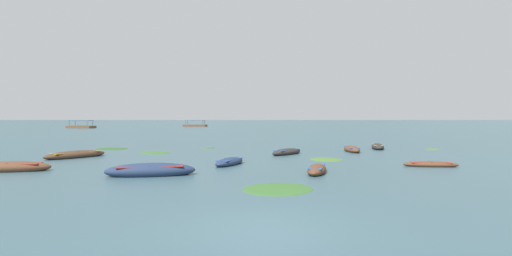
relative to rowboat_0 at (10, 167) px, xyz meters
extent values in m
plane|color=#385660|center=(13.92, 1490.04, -0.21)|extent=(6000.00, 6000.00, 0.00)
cone|color=#4C5B56|center=(-890.00, 2443.36, 115.85)|extent=(828.01, 828.01, 232.12)
cone|color=#4C5B56|center=(269.54, 2343.81, 259.90)|extent=(1410.53, 1410.53, 520.22)
cone|color=#56665B|center=(1214.33, 2198.51, 110.07)|extent=(936.38, 936.38, 220.56)
ellipsoid|color=brown|center=(0.00, 0.00, -0.01)|extent=(4.23, 2.01, 0.68)
cube|color=#B22D28|center=(0.00, 0.00, 0.20)|extent=(3.05, 1.45, 0.05)
cube|color=brown|center=(0.00, 0.00, 0.25)|extent=(0.25, 0.78, 0.04)
ellipsoid|color=brown|center=(20.74, 13.25, -0.03)|extent=(1.21, 3.72, 0.62)
cube|color=#28519E|center=(20.74, 13.25, 0.16)|extent=(0.87, 2.68, 0.05)
cube|color=brown|center=(20.74, 13.25, 0.21)|extent=(0.74, 0.10, 0.04)
ellipsoid|color=brown|center=(23.32, 3.24, -0.09)|extent=(3.18, 1.05, 0.40)
cube|color=#B22D28|center=(23.32, 3.24, 0.03)|extent=(2.29, 0.76, 0.05)
cube|color=brown|center=(23.32, 3.24, 0.08)|extent=(0.12, 0.55, 0.04)
ellipsoid|color=navy|center=(11.36, 3.49, -0.05)|extent=(2.01, 3.37, 0.54)
cube|color=#28519E|center=(11.36, 3.49, 0.11)|extent=(1.45, 2.42, 0.05)
cube|color=navy|center=(11.36, 3.49, 0.16)|extent=(0.70, 0.30, 0.04)
ellipsoid|color=#2D2826|center=(23.79, 16.38, -0.03)|extent=(1.84, 3.99, 0.62)
cube|color=olive|center=(23.79, 16.38, 0.16)|extent=(1.33, 2.87, 0.05)
cube|color=#2D2826|center=(23.79, 16.38, 0.21)|extent=(0.76, 0.23, 0.04)
ellipsoid|color=brown|center=(16.33, 0.31, -0.05)|extent=(1.57, 3.21, 0.55)
cube|color=#28519E|center=(16.33, 0.31, 0.12)|extent=(1.13, 2.31, 0.05)
cube|color=brown|center=(16.33, 0.31, 0.17)|extent=(0.63, 0.21, 0.04)
ellipsoid|color=navy|center=(8.00, -1.06, 0.02)|extent=(4.58, 2.36, 0.79)
cube|color=#B22D28|center=(8.00, -1.06, 0.26)|extent=(3.30, 1.70, 0.05)
cube|color=navy|center=(8.00, -1.06, 0.31)|extent=(0.30, 0.91, 0.04)
ellipsoid|color=#2D2826|center=(15.07, 10.39, -0.04)|extent=(3.03, 3.70, 0.58)
cube|color=#28519E|center=(15.07, 10.39, 0.14)|extent=(2.18, 2.66, 0.05)
cube|color=#2D2826|center=(15.07, 10.39, 0.19)|extent=(0.69, 0.51, 0.04)
ellipsoid|color=#4C3323|center=(-0.31, 7.03, -0.02)|extent=(3.56, 4.58, 0.65)
cube|color=orange|center=(-0.31, 7.03, 0.18)|extent=(2.57, 3.30, 0.05)
cube|color=#4C3323|center=(-0.31, 7.03, 0.23)|extent=(0.82, 0.55, 0.04)
cube|color=brown|center=(-15.19, 114.74, 0.06)|extent=(8.73, 3.91, 0.90)
cylinder|color=#4C4742|center=(-18.51, 114.05, 1.18)|extent=(0.10, 0.10, 1.80)
cylinder|color=#4C4742|center=(-18.24, 116.23, 1.18)|extent=(0.10, 0.10, 1.80)
cylinder|color=#4C4742|center=(-12.15, 113.26, 1.18)|extent=(0.10, 0.10, 1.80)
cylinder|color=#4C4742|center=(-11.88, 115.44, 1.18)|extent=(0.10, 0.10, 1.80)
cube|color=#334C75|center=(-15.19, 114.74, 2.08)|extent=(7.34, 3.28, 0.12)
cube|color=brown|center=(-45.24, 91.29, 0.06)|extent=(8.97, 4.94, 0.90)
cylinder|color=#4C4742|center=(-48.65, 90.74, 1.18)|extent=(0.10, 0.10, 1.80)
cylinder|color=#4C4742|center=(-48.13, 93.16, 1.18)|extent=(0.10, 0.10, 1.80)
cylinder|color=#4C4742|center=(-42.34, 89.41, 1.18)|extent=(0.10, 0.10, 1.80)
cylinder|color=#4C4742|center=(-41.83, 91.83, 1.18)|extent=(0.10, 0.10, 1.80)
cube|color=#334C75|center=(-45.24, 91.29, 2.08)|extent=(7.54, 4.15, 0.12)
ellipsoid|color=#38662D|center=(4.21, 11.06, -0.21)|extent=(3.88, 3.71, 0.14)
ellipsoid|color=#2D5628|center=(8.00, 1.79, -0.21)|extent=(3.55, 3.60, 0.14)
ellipsoid|color=#38662D|center=(14.29, -4.28, -0.21)|extent=(3.95, 4.00, 0.14)
ellipsoid|color=#477033|center=(17.67, 6.69, -0.21)|extent=(2.33, 2.70, 0.14)
ellipsoid|color=#477033|center=(28.72, 15.98, -0.21)|extent=(1.99, 2.31, 0.14)
ellipsoid|color=#2D5628|center=(-1.16, 14.85, -0.21)|extent=(4.32, 4.39, 0.14)
ellipsoid|color=#38662D|center=(7.70, 16.43, -0.21)|extent=(1.70, 1.91, 0.14)
camera|label=1|loc=(14.20, -19.09, 2.59)|focal=26.08mm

